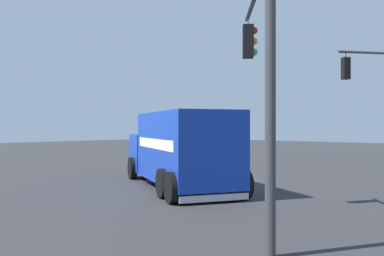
{
  "coord_description": "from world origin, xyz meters",
  "views": [
    {
      "loc": [
        -11.17,
        13.76,
        2.4
      ],
      "look_at": [
        -0.37,
        1.25,
        2.35
      ],
      "focal_mm": 38.15,
      "sensor_mm": 36.0,
      "label": 1
    }
  ],
  "objects": [
    {
      "name": "traffic_light_secondary",
      "position": [
        -6.44,
        5.97,
        3.87
      ],
      "size": [
        3.02,
        3.76,
        5.83
      ],
      "color": "#38383D",
      "rests_on": "ground"
    },
    {
      "name": "delivery_truck",
      "position": [
        -0.34,
        1.95,
        1.53
      ],
      "size": [
        8.13,
        6.17,
        2.95
      ],
      "color": "#1438AD",
      "rests_on": "ground"
    },
    {
      "name": "ground_plane",
      "position": [
        0.0,
        0.0,
        0.0
      ],
      "size": [
        100.0,
        100.0,
        0.0
      ],
      "primitive_type": "plane",
      "color": "#2B2B2D"
    }
  ]
}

